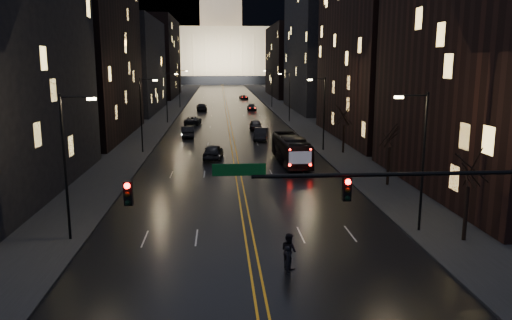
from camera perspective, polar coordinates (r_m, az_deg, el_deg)
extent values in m
plane|color=black|center=(22.69, 0.81, -17.33)|extent=(900.00, 900.00, 0.00)
cube|color=black|center=(150.26, -3.60, 7.01)|extent=(20.00, 320.00, 0.02)
cube|color=black|center=(150.74, -8.97, 6.94)|extent=(8.00, 320.00, 0.16)
cube|color=black|center=(151.07, 1.76, 7.08)|extent=(8.00, 320.00, 0.16)
cube|color=orange|center=(150.26, -3.60, 7.02)|extent=(0.62, 320.00, 0.01)
cube|color=black|center=(76.39, -19.34, 12.93)|extent=(12.00, 30.00, 28.00)
cube|color=black|center=(113.50, -14.25, 10.41)|extent=(12.00, 34.00, 20.00)
cube|color=black|center=(161.02, -11.34, 11.37)|extent=(12.00, 40.00, 24.00)
cube|color=black|center=(45.93, 26.04, 11.52)|extent=(12.00, 26.00, 24.00)
cube|color=black|center=(73.94, 14.37, 17.18)|extent=(12.00, 30.00, 38.00)
cube|color=black|center=(114.18, 7.41, 12.16)|extent=(12.00, 34.00, 26.00)
cube|color=black|center=(161.48, 3.92, 11.20)|extent=(12.00, 40.00, 22.00)
cube|color=black|center=(270.01, -3.94, 9.26)|extent=(90.00, 50.00, 4.00)
cube|color=#FFD893|center=(269.92, -3.98, 12.23)|extent=(80.00, 36.00, 24.00)
cylinder|color=beige|center=(271.04, -4.04, 16.46)|extent=(22.00, 22.00, 16.00)
cylinder|color=black|center=(21.66, 15.51, -1.58)|extent=(12.00, 0.18, 0.18)
cube|color=black|center=(20.87, -14.40, -3.69)|extent=(0.35, 0.30, 1.00)
cube|color=black|center=(21.21, 10.33, -3.28)|extent=(0.35, 0.30, 1.00)
sphere|color=#FF0705|center=(20.61, -14.53, -2.88)|extent=(0.24, 0.24, 0.24)
sphere|color=#FF0705|center=(20.96, 10.48, -2.48)|extent=(0.24, 0.24, 0.24)
cube|color=#053F14|center=(20.34, -1.95, -1.12)|extent=(2.20, 0.06, 0.50)
cylinder|color=black|center=(33.10, 18.56, -0.44)|extent=(0.16, 0.16, 9.00)
cylinder|color=black|center=(32.21, 17.54, 7.04)|extent=(1.80, 0.10, 0.10)
cube|color=#F7DB94|center=(31.89, 16.02, 6.91)|extent=(0.50, 0.25, 0.15)
cylinder|color=black|center=(31.88, -20.97, -1.03)|extent=(0.16, 0.16, 9.00)
cylinder|color=black|center=(31.06, -19.92, 6.76)|extent=(1.80, 0.10, 0.10)
cube|color=#F7DB94|center=(30.84, -18.29, 6.65)|extent=(0.50, 0.25, 0.15)
cylinder|color=black|center=(61.54, 7.78, 5.16)|extent=(0.16, 0.16, 9.00)
cylinder|color=black|center=(61.07, 7.05, 9.18)|extent=(1.80, 0.10, 0.10)
cube|color=#F7DB94|center=(60.90, 6.21, 9.10)|extent=(0.50, 0.25, 0.15)
cylinder|color=black|center=(60.90, -12.99, 4.92)|extent=(0.16, 0.16, 9.00)
cylinder|color=black|center=(60.47, -12.32, 8.99)|extent=(1.80, 0.10, 0.10)
cube|color=#F7DB94|center=(60.36, -11.46, 8.93)|extent=(0.50, 0.25, 0.15)
cylinder|color=black|center=(90.99, 3.85, 7.15)|extent=(0.16, 0.16, 9.00)
cylinder|color=black|center=(90.67, 3.32, 9.86)|extent=(1.80, 0.10, 0.10)
cube|color=#F7DB94|center=(90.56, 2.74, 9.80)|extent=(0.50, 0.25, 0.15)
cylinder|color=black|center=(90.55, -10.17, 6.98)|extent=(0.16, 0.16, 9.00)
cylinder|color=black|center=(90.27, -9.69, 9.72)|extent=(1.80, 0.10, 0.10)
cube|color=#F7DB94|center=(90.19, -9.11, 9.67)|extent=(0.50, 0.25, 0.15)
cylinder|color=black|center=(120.71, 1.84, 8.15)|extent=(0.16, 0.16, 9.00)
cylinder|color=black|center=(120.47, 1.42, 10.19)|extent=(1.80, 0.10, 0.10)
cube|color=#F7DB94|center=(120.38, 0.99, 10.15)|extent=(0.50, 0.25, 0.15)
cylinder|color=black|center=(120.38, -8.74, 8.02)|extent=(0.16, 0.16, 9.00)
cylinder|color=black|center=(120.17, -8.36, 10.08)|extent=(1.80, 0.10, 0.10)
cube|color=#F7DB94|center=(120.11, -7.93, 10.04)|extent=(0.50, 0.25, 0.15)
cylinder|color=black|center=(32.82, 22.84, -5.79)|extent=(0.24, 0.24, 3.50)
cylinder|color=black|center=(45.32, 14.88, -0.77)|extent=(0.24, 0.24, 3.50)
cylinder|color=black|center=(60.41, 9.96, 2.35)|extent=(0.24, 0.24, 3.50)
imported|color=black|center=(53.81, 4.04, 1.16)|extent=(3.04, 10.92, 3.01)
imported|color=black|center=(56.65, -4.92, 0.98)|extent=(2.53, 5.18, 1.70)
imported|color=black|center=(73.58, -7.87, 3.23)|extent=(2.28, 5.09, 1.62)
imported|color=black|center=(88.34, -7.23, 4.53)|extent=(3.04, 5.64, 1.50)
imported|color=black|center=(113.48, -6.22, 6.03)|extent=(2.69, 5.76, 1.63)
imported|color=black|center=(69.88, 0.58, 2.96)|extent=(2.51, 5.43, 1.72)
imported|color=black|center=(80.50, -0.03, 4.02)|extent=(2.07, 4.88, 1.65)
imported|color=black|center=(113.16, -0.49, 6.03)|extent=(1.98, 4.86, 1.41)
imported|color=black|center=(147.31, -1.41, 7.19)|extent=(2.65, 4.81, 1.28)
imported|color=black|center=(26.29, 3.70, -11.35)|extent=(0.52, 0.65, 1.53)
imported|color=black|center=(26.99, 3.78, -10.29)|extent=(0.92, 1.07, 1.93)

